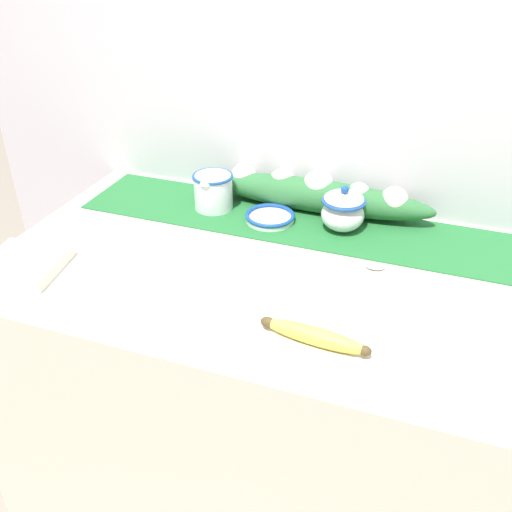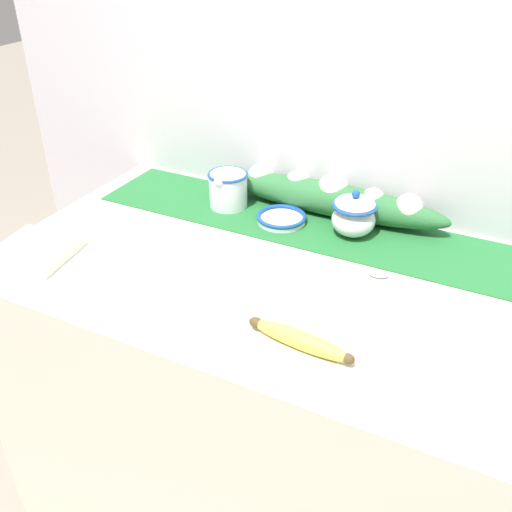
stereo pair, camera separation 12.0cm
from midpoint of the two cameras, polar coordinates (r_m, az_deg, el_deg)
The scene contains 11 objects.
ground_plane at distance 1.87m, azimuth -0.17°, elevation -24.20°, with size 12.00×12.00×0.00m, color gray.
countertop at distance 1.53m, azimuth -0.20°, elevation -15.09°, with size 1.28×0.70×0.86m, color beige.
back_wall at distance 1.44m, azimuth 5.05°, elevation 17.71°, with size 2.08×0.04×2.40m, color silver.
table_runner at distance 1.43m, azimuth 2.82°, elevation 3.16°, with size 1.18×0.24×0.00m, color #236B33.
cream_pitcher at distance 1.49m, azimuth -6.60°, elevation 6.53°, with size 0.11×0.12×0.10m.
sugar_bowl at distance 1.39m, azimuth 6.25°, elevation 4.51°, with size 0.11×0.11×0.12m.
small_dish at distance 1.44m, azimuth -0.99°, elevation 3.85°, with size 0.13×0.13×0.02m.
banana at distance 1.04m, azimuth 2.53°, elevation -8.10°, with size 0.21×0.05×0.03m.
spoon at distance 1.27m, azimuth 8.79°, elevation -1.06°, with size 0.17×0.04×0.01m.
napkin_stack at distance 1.36m, azimuth -24.56°, elevation -0.88°, with size 0.16×0.16×0.03m, color white.
poinsettia_garland at distance 1.48m, azimuth 3.68°, elevation 6.23°, with size 0.60×0.10×0.11m.
Camera 1 is at (0.31, -1.01, 1.54)m, focal length 40.00 mm.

